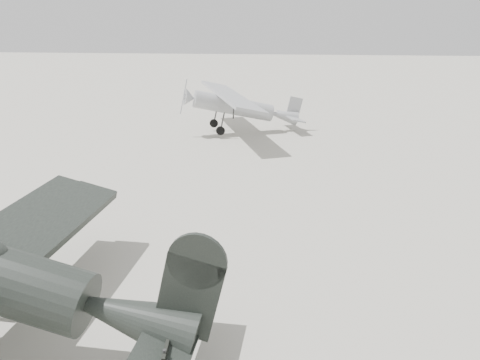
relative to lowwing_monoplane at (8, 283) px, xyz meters
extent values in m
plane|color=#A8A595|center=(5.07, 3.97, -1.93)|extent=(160.00, 160.00, 0.00)
cone|color=black|center=(2.70, -0.16, 0.11)|extent=(2.49, 1.35, 1.21)
cube|color=black|center=(3.45, -0.20, 0.16)|extent=(1.26, 3.97, 0.09)
cube|color=black|center=(3.59, -0.21, 0.95)|extent=(1.12, 0.16, 1.68)
cylinder|color=black|center=(3.68, -0.22, -0.29)|extent=(0.21, 0.09, 0.21)
cylinder|color=#96989B|center=(2.22, 20.70, -0.22)|extent=(5.00, 2.63, 1.04)
cone|color=#96989B|center=(5.35, 21.81, -0.22)|extent=(1.93, 1.47, 0.95)
cone|color=#96989B|center=(-0.38, 19.78, -0.22)|extent=(0.87, 1.12, 0.99)
cube|color=#96989B|center=(-0.73, 19.65, -0.22)|extent=(0.09, 0.14, 2.09)
cube|color=#96989B|center=(1.86, 20.58, 0.37)|extent=(5.19, 10.44, 0.17)
cube|color=#96989B|center=(5.80, 21.97, -0.17)|extent=(1.88, 3.33, 0.08)
cube|color=#96989B|center=(5.89, 22.00, 0.44)|extent=(0.83, 0.36, 1.23)
cylinder|color=black|center=(1.85, 19.46, -1.66)|extent=(0.55, 0.30, 0.53)
cylinder|color=black|center=(1.15, 21.43, -1.66)|extent=(0.55, 0.30, 0.53)
cylinder|color=#333333|center=(1.85, 19.46, -1.12)|extent=(0.11, 0.11, 1.14)
cylinder|color=#333333|center=(1.15, 21.43, -1.12)|extent=(0.11, 0.11, 1.14)
cylinder|color=black|center=(5.98, 22.04, -0.51)|extent=(0.18, 0.12, 0.17)
cylinder|color=#333333|center=(3.35, -0.38, -1.22)|extent=(0.07, 0.07, 1.42)
cube|color=beige|center=(3.33, -0.71, -1.00)|extent=(0.07, 0.76, 0.20)
camera|label=1|loc=(5.37, -7.59, 5.01)|focal=35.00mm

